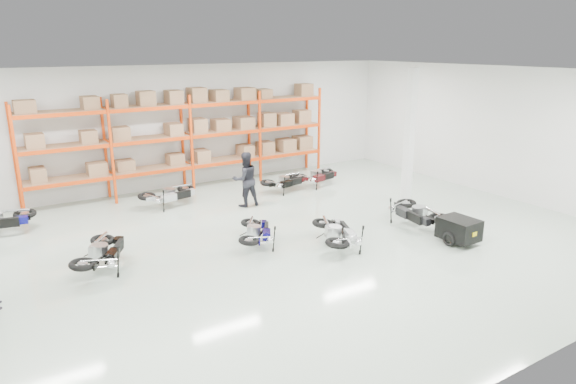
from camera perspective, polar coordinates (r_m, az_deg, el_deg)
room at (r=13.36m, az=-1.08°, el=3.36°), size 18.00×18.00×18.00m
pallet_rack at (r=19.07m, az=-11.24°, el=6.93°), size 11.28×0.98×3.62m
structural_column at (r=16.94m, az=13.31°, el=5.65°), size 0.25×0.25×4.50m
moto_blue_centre at (r=13.68m, az=-3.45°, el=-4.04°), size 1.49×1.79×1.04m
moto_silver_left at (r=13.52m, az=5.56°, el=-4.09°), size 1.50×1.99×1.16m
moto_black_far_left at (r=13.02m, az=-19.94°, el=-5.83°), size 1.66×1.99×1.16m
moto_touring_right at (r=15.53m, az=13.99°, el=-1.77°), size 1.18×1.95×1.18m
trailer at (r=14.58m, az=18.45°, el=-3.94°), size 0.87×1.65×0.69m
moto_back_b at (r=17.41m, az=-13.03°, el=0.12°), size 1.83×1.11×1.11m
moto_back_c at (r=18.70m, az=-0.32°, el=1.52°), size 1.72×1.06×1.04m
moto_back_d at (r=19.47m, az=3.28°, el=2.15°), size 1.78×1.08×1.08m
person_back at (r=16.96m, az=-4.76°, el=1.42°), size 0.93×0.75×1.83m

